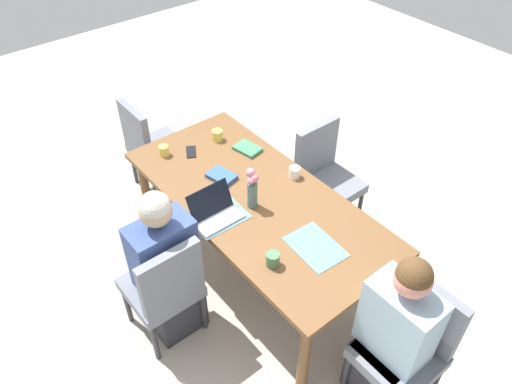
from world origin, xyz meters
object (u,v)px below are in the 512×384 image
chair_head_left_left_mid (409,342)px  person_head_left_left_mid (393,339)px  coffee_mug_near_right (164,151)px  book_red_cover (247,149)px  phone_black (191,152)px  chair_far_left_near (165,286)px  book_blue_cover (222,176)px  chair_head_right_right_near (150,144)px  person_far_left_near (167,271)px  coffee_mug_centre_left (273,259)px  coffee_mug_centre_right (217,135)px  chair_near_left_far (324,173)px  flower_vase (252,188)px  coffee_mug_near_left (294,172)px  dining_table (256,205)px  laptop_far_left_near (215,213)px

chair_head_left_left_mid → person_head_left_left_mid: (0.06, 0.07, 0.03)m
coffee_mug_near_right → book_red_cover: 0.64m
chair_head_left_left_mid → phone_black: 2.05m
chair_far_left_near → book_blue_cover: chair_far_left_near is taller
chair_head_left_left_mid → book_blue_cover: chair_head_left_left_mid is taller
book_blue_cover → coffee_mug_near_right: bearing=6.4°
chair_head_left_left_mid → person_head_left_left_mid: person_head_left_left_mid is taller
chair_head_right_right_near → book_red_cover: (-0.86, -0.40, 0.25)m
phone_black → person_far_left_near: bearing=-12.7°
coffee_mug_centre_left → coffee_mug_centre_right: 1.35m
person_far_left_near → book_red_cover: size_ratio=5.97×
person_far_left_near → coffee_mug_centre_right: size_ratio=14.11×
coffee_mug_near_right → coffee_mug_centre_left: 1.35m
book_red_cover → book_blue_cover: bearing=102.0°
chair_far_left_near → chair_near_left_far: (0.18, -1.60, 0.00)m
chair_head_right_right_near → book_red_cover: 0.98m
flower_vase → coffee_mug_near_right: size_ratio=3.78×
flower_vase → coffee_mug_near_right: 0.89m
chair_head_right_right_near → coffee_mug_near_left: size_ratio=10.84×
chair_head_left_left_mid → chair_head_right_right_near: same height
person_far_left_near → chair_near_left_far: (0.10, -1.54, -0.03)m
chair_head_left_left_mid → person_head_left_left_mid: 0.10m
chair_head_left_left_mid → coffee_mug_near_right: bearing=8.4°
chair_head_left_left_mid → coffee_mug_centre_left: bearing=25.4°
chair_far_left_near → person_far_left_near: 0.10m
person_head_left_left_mid → phone_black: size_ratio=7.97×
coffee_mug_near_right → coffee_mug_centre_left: bearing=177.5°
chair_far_left_near → coffee_mug_near_left: chair_far_left_near is taller
coffee_mug_centre_right → coffee_mug_near_left: bearing=-167.3°
coffee_mug_centre_right → dining_table: bearing=165.1°
coffee_mug_centre_right → book_red_cover: (-0.26, -0.10, -0.03)m
chair_near_left_far → coffee_mug_centre_left: chair_near_left_far is taller
chair_far_left_near → book_red_cover: chair_far_left_near is taller
chair_far_left_near → chair_near_left_far: bearing=-83.7°
chair_head_right_right_near → coffee_mug_centre_left: (-1.86, 0.19, 0.29)m
person_far_left_near → laptop_far_left_near: size_ratio=3.73×
person_far_left_near → coffee_mug_centre_right: (0.74, -0.95, 0.26)m
chair_head_right_right_near → book_red_cover: bearing=-154.8°
chair_far_left_near → phone_black: (0.80, -0.75, 0.24)m
flower_vase → coffee_mug_near_left: (0.05, -0.43, -0.11)m
dining_table → coffee_mug_centre_left: coffee_mug_centre_left is taller
person_head_left_left_mid → chair_near_left_far: 1.56m
phone_black → coffee_mug_centre_left: bearing=20.0°
coffee_mug_near_left → coffee_mug_centre_right: bearing=12.7°
book_blue_cover → dining_table: bearing=177.9°
person_head_left_left_mid → flower_vase: person_head_left_left_mid is taller
book_red_cover → coffee_mug_centre_right: bearing=9.7°
dining_table → book_red_cover: 0.56m
person_head_left_left_mid → coffee_mug_near_left: (1.26, -0.36, 0.25)m
coffee_mug_near_right → phone_black: size_ratio=0.54×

